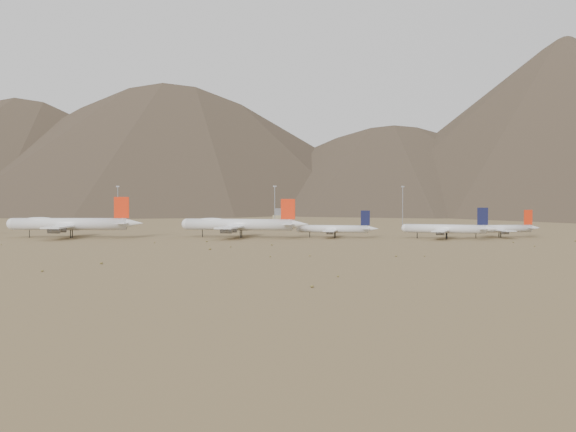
{
  "coord_description": "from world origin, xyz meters",
  "views": [
    {
      "loc": [
        52.53,
        -359.58,
        23.06
      ],
      "look_at": [
        38.34,
        30.0,
        10.45
      ],
      "focal_mm": 50.0,
      "sensor_mm": 36.0,
      "label": 1
    }
  ],
  "objects_px": {
    "widebody_centre": "(70,224)",
    "control_tower": "(280,220)",
    "widebody_east": "(239,224)",
    "narrowbody_a": "(336,229)",
    "narrowbody_b": "(447,229)"
  },
  "relations": [
    {
      "from": "widebody_centre",
      "to": "control_tower",
      "type": "bearing_deg",
      "value": 45.23
    },
    {
      "from": "widebody_east",
      "to": "narrowbody_a",
      "type": "distance_m",
      "value": 46.63
    },
    {
      "from": "narrowbody_b",
      "to": "control_tower",
      "type": "relative_size",
      "value": 3.65
    },
    {
      "from": "narrowbody_b",
      "to": "control_tower",
      "type": "bearing_deg",
      "value": 147.71
    },
    {
      "from": "control_tower",
      "to": "widebody_centre",
      "type": "bearing_deg",
      "value": -134.59
    },
    {
      "from": "narrowbody_a",
      "to": "control_tower",
      "type": "height_order",
      "value": "narrowbody_a"
    },
    {
      "from": "narrowbody_b",
      "to": "control_tower",
      "type": "xyz_separation_m",
      "value": [
        -83.89,
        100.53,
        0.46
      ]
    },
    {
      "from": "narrowbody_a",
      "to": "narrowbody_b",
      "type": "relative_size",
      "value": 0.91
    },
    {
      "from": "widebody_centre",
      "to": "widebody_east",
      "type": "xyz_separation_m",
      "value": [
        81.66,
        4.41,
        -0.33
      ]
    },
    {
      "from": "narrowbody_b",
      "to": "widebody_centre",
      "type": "bearing_deg",
      "value": -162.89
    },
    {
      "from": "narrowbody_b",
      "to": "narrowbody_a",
      "type": "bearing_deg",
      "value": -171.33
    },
    {
      "from": "widebody_centre",
      "to": "narrowbody_a",
      "type": "bearing_deg",
      "value": 2.53
    },
    {
      "from": "widebody_east",
      "to": "control_tower",
      "type": "bearing_deg",
      "value": 90.65
    },
    {
      "from": "widebody_centre",
      "to": "narrowbody_a",
      "type": "xyz_separation_m",
      "value": [
        128.21,
        6.08,
        -2.52
      ]
    },
    {
      "from": "widebody_centre",
      "to": "narrowbody_b",
      "type": "xyz_separation_m",
      "value": [
        180.61,
        -2.41,
        -1.97
      ]
    }
  ]
}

